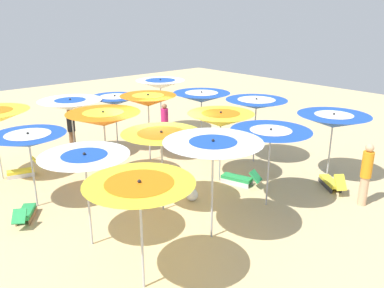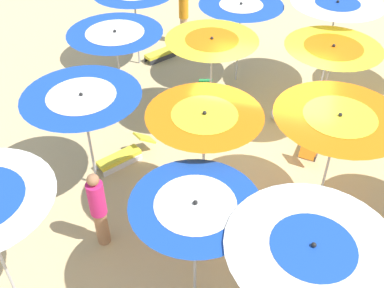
{
  "view_description": "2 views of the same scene",
  "coord_description": "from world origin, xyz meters",
  "px_view_note": "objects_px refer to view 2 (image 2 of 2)",
  "views": [
    {
      "loc": [
        7.1,
        9.59,
        5.19
      ],
      "look_at": [
        -0.75,
        0.71,
        1.24
      ],
      "focal_mm": 36.9,
      "sensor_mm": 36.0,
      "label": 1
    },
    {
      "loc": [
        0.6,
        -7.73,
        6.89
      ],
      "look_at": [
        -1.25,
        -1.0,
        1.11
      ],
      "focal_mm": 42.72,
      "sensor_mm": 36.0,
      "label": 2
    }
  ],
  "objects_px": {
    "beachgoer_1": "(184,14)",
    "beach_umbrella_2": "(311,255)",
    "beach_umbrella_13": "(241,10)",
    "beachgoer_2": "(98,208)",
    "lounger_3": "(312,145)",
    "beach_umbrella_10": "(332,53)",
    "beach_umbrella_4": "(83,104)",
    "lounger_1": "(206,99)",
    "beach_umbrella_9": "(212,48)",
    "beach_umbrella_1": "(195,212)",
    "beach_umbrella_6": "(338,126)",
    "beach_ball": "(278,114)",
    "beach_umbrella_5": "(204,123)",
    "beach_umbrella_8": "(116,39)",
    "lounger_4": "(123,155)",
    "lounger_2": "(163,52)",
    "beach_umbrella_14": "(336,11)"
  },
  "relations": [
    {
      "from": "beach_umbrella_13",
      "to": "lounger_3",
      "type": "relative_size",
      "value": 1.97
    },
    {
      "from": "beachgoer_2",
      "to": "beach_ball",
      "type": "relative_size",
      "value": 4.77
    },
    {
      "from": "beach_umbrella_13",
      "to": "lounger_1",
      "type": "xyz_separation_m",
      "value": [
        -0.51,
        -1.48,
        -1.86
      ]
    },
    {
      "from": "beachgoer_1",
      "to": "beachgoer_2",
      "type": "relative_size",
      "value": 1.08
    },
    {
      "from": "beach_umbrella_1",
      "to": "lounger_3",
      "type": "relative_size",
      "value": 1.93
    },
    {
      "from": "beach_umbrella_10",
      "to": "beach_umbrella_1",
      "type": "bearing_deg",
      "value": -108.24
    },
    {
      "from": "beach_umbrella_5",
      "to": "beach_umbrella_10",
      "type": "height_order",
      "value": "beach_umbrella_5"
    },
    {
      "from": "lounger_2",
      "to": "beachgoer_1",
      "type": "xyz_separation_m",
      "value": [
        0.34,
        1.15,
        0.76
      ]
    },
    {
      "from": "lounger_1",
      "to": "beachgoer_2",
      "type": "relative_size",
      "value": 0.79
    },
    {
      "from": "beach_umbrella_2",
      "to": "beach_ball",
      "type": "xyz_separation_m",
      "value": [
        -0.9,
        5.63,
        -1.84
      ]
    },
    {
      "from": "beach_ball",
      "to": "beach_umbrella_8",
      "type": "bearing_deg",
      "value": -167.01
    },
    {
      "from": "beach_umbrella_6",
      "to": "lounger_2",
      "type": "height_order",
      "value": "beach_umbrella_6"
    },
    {
      "from": "beach_umbrella_14",
      "to": "beachgoer_1",
      "type": "height_order",
      "value": "beach_umbrella_14"
    },
    {
      "from": "lounger_1",
      "to": "lounger_4",
      "type": "height_order",
      "value": "lounger_4"
    },
    {
      "from": "beach_umbrella_4",
      "to": "beach_umbrella_5",
      "type": "xyz_separation_m",
      "value": [
        2.38,
        -0.21,
        0.18
      ]
    },
    {
      "from": "beach_umbrella_2",
      "to": "lounger_1",
      "type": "distance_m",
      "value": 6.67
    },
    {
      "from": "beach_umbrella_4",
      "to": "beach_umbrella_14",
      "type": "bearing_deg",
      "value": 49.36
    },
    {
      "from": "beach_umbrella_10",
      "to": "lounger_1",
      "type": "distance_m",
      "value": 3.43
    },
    {
      "from": "beach_umbrella_4",
      "to": "beach_umbrella_10",
      "type": "xyz_separation_m",
      "value": [
        4.4,
        3.21,
        0.01
      ]
    },
    {
      "from": "lounger_2",
      "to": "lounger_1",
      "type": "bearing_deg",
      "value": 77.27
    },
    {
      "from": "beach_umbrella_5",
      "to": "beach_umbrella_8",
      "type": "height_order",
      "value": "beach_umbrella_5"
    },
    {
      "from": "lounger_1",
      "to": "beachgoer_1",
      "type": "xyz_separation_m",
      "value": [
        -1.55,
        3.26,
        0.77
      ]
    },
    {
      "from": "beach_umbrella_9",
      "to": "beach_umbrella_13",
      "type": "bearing_deg",
      "value": 83.07
    },
    {
      "from": "beach_umbrella_6",
      "to": "beach_umbrella_10",
      "type": "bearing_deg",
      "value": 93.86
    },
    {
      "from": "beachgoer_1",
      "to": "beach_umbrella_2",
      "type": "bearing_deg",
      "value": 100.23
    },
    {
      "from": "beach_umbrella_8",
      "to": "lounger_1",
      "type": "distance_m",
      "value": 2.91
    },
    {
      "from": "beach_umbrella_4",
      "to": "lounger_3",
      "type": "relative_size",
      "value": 2.0
    },
    {
      "from": "beach_umbrella_6",
      "to": "beach_umbrella_10",
      "type": "xyz_separation_m",
      "value": [
        -0.18,
        2.69,
        -0.03
      ]
    },
    {
      "from": "beach_umbrella_1",
      "to": "beach_umbrella_5",
      "type": "xyz_separation_m",
      "value": [
        -0.31,
        1.76,
        0.24
      ]
    },
    {
      "from": "lounger_3",
      "to": "lounger_4",
      "type": "height_order",
      "value": "lounger_3"
    },
    {
      "from": "lounger_3",
      "to": "beachgoer_2",
      "type": "bearing_deg",
      "value": 145.31
    },
    {
      "from": "beach_umbrella_10",
      "to": "lounger_3",
      "type": "height_order",
      "value": "beach_umbrella_10"
    },
    {
      "from": "lounger_3",
      "to": "beach_ball",
      "type": "relative_size",
      "value": 3.24
    },
    {
      "from": "lounger_2",
      "to": "beach_ball",
      "type": "distance_m",
      "value": 4.41
    },
    {
      "from": "beach_umbrella_1",
      "to": "beachgoer_1",
      "type": "xyz_separation_m",
      "value": [
        -2.7,
        8.69,
        -1.04
      ]
    },
    {
      "from": "beach_umbrella_1",
      "to": "beach_umbrella_14",
      "type": "height_order",
      "value": "beach_umbrella_14"
    },
    {
      "from": "beach_umbrella_6",
      "to": "beach_umbrella_10",
      "type": "relative_size",
      "value": 1.03
    },
    {
      "from": "beach_umbrella_13",
      "to": "beachgoer_2",
      "type": "xyz_separation_m",
      "value": [
        -1.28,
        -6.32,
        -1.17
      ]
    },
    {
      "from": "beach_umbrella_2",
      "to": "beachgoer_2",
      "type": "relative_size",
      "value": 1.35
    },
    {
      "from": "beach_umbrella_4",
      "to": "lounger_4",
      "type": "bearing_deg",
      "value": 69.46
    },
    {
      "from": "beach_umbrella_6",
      "to": "beach_ball",
      "type": "height_order",
      "value": "beach_umbrella_6"
    },
    {
      "from": "beach_umbrella_10",
      "to": "beachgoer_1",
      "type": "xyz_separation_m",
      "value": [
        -4.41,
        3.52,
        -1.11
      ]
    },
    {
      "from": "beach_umbrella_1",
      "to": "beach_umbrella_9",
      "type": "height_order",
      "value": "beach_umbrella_9"
    },
    {
      "from": "beach_umbrella_1",
      "to": "beach_umbrella_2",
      "type": "height_order",
      "value": "beach_umbrella_2"
    },
    {
      "from": "beach_umbrella_2",
      "to": "beach_umbrella_14",
      "type": "relative_size",
      "value": 0.91
    },
    {
      "from": "beach_umbrella_5",
      "to": "beach_umbrella_8",
      "type": "xyz_separation_m",
      "value": [
        -2.74,
        2.66,
        -0.08
      ]
    },
    {
      "from": "lounger_1",
      "to": "lounger_2",
      "type": "height_order",
      "value": "lounger_2"
    },
    {
      "from": "lounger_3",
      "to": "beach_umbrella_10",
      "type": "bearing_deg",
      "value": 5.21
    },
    {
      "from": "lounger_4",
      "to": "beach_umbrella_4",
      "type": "bearing_deg",
      "value": 15.49
    },
    {
      "from": "beach_umbrella_5",
      "to": "beachgoer_1",
      "type": "height_order",
      "value": "beach_umbrella_5"
    }
  ]
}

